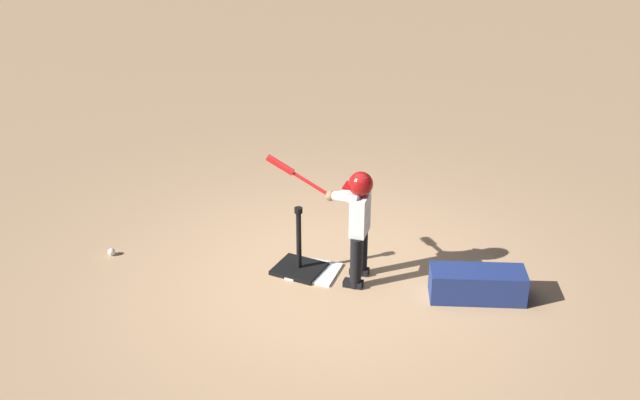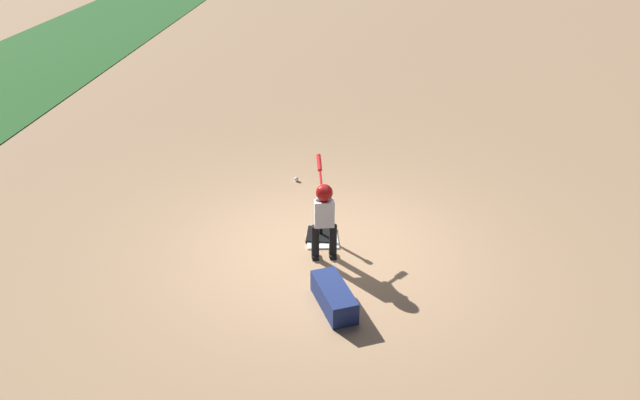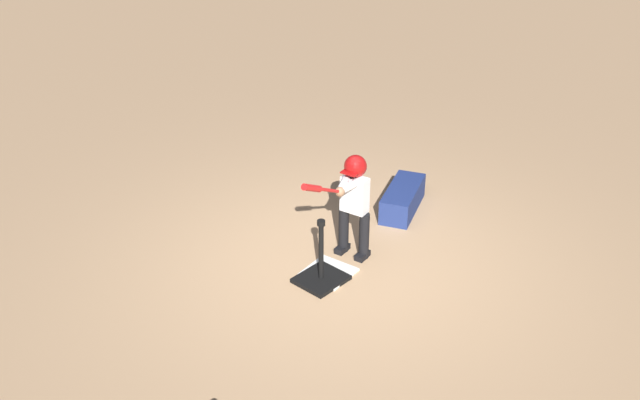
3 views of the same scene
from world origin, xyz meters
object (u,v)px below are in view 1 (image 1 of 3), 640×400
Objects in this scene: batter_child at (356,213)px; equipment_bag at (477,284)px; batting_tee at (299,263)px; baseball at (112,252)px.

equipment_bag is (-1.11, -0.20, -0.56)m from batter_child.
baseball is (1.81, 0.55, -0.05)m from batting_tee.
batter_child is 15.77× the size of baseball.
equipment_bag is (-3.46, -0.83, 0.10)m from baseball.
baseball is at bearing 17.01° from batting_tee.
baseball is 0.09× the size of equipment_bag.
batter_child is at bearing -171.50° from batting_tee.
batter_child is at bearing -164.89° from baseball.
batter_child is 1.39× the size of equipment_bag.
equipment_bag is at bearing -166.46° from baseball.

